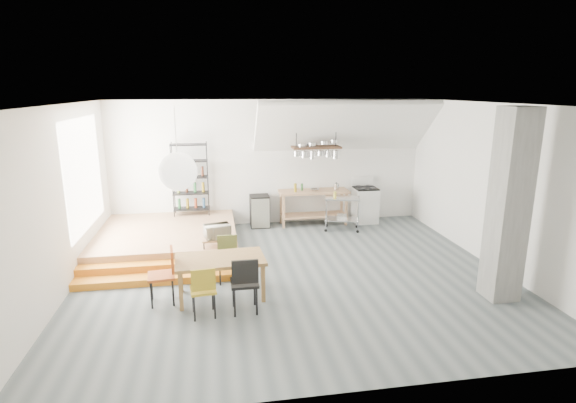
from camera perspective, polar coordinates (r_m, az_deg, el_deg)
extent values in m
plane|color=#525B5F|center=(8.72, 0.64, -9.24)|extent=(8.00, 8.00, 0.00)
cube|color=silver|center=(11.61, -2.38, 4.92)|extent=(8.00, 0.04, 3.20)
cube|color=silver|center=(8.50, -26.95, -0.06)|extent=(0.04, 7.00, 3.20)
cube|color=silver|center=(9.73, 24.55, 1.84)|extent=(0.04, 7.00, 3.20)
cube|color=white|center=(8.00, 0.70, 12.29)|extent=(8.00, 7.00, 0.02)
cube|color=white|center=(11.28, 7.20, 9.41)|extent=(4.40, 1.44, 1.32)
cube|color=white|center=(9.86, -24.46, 3.18)|extent=(0.02, 2.50, 2.20)
cube|color=#A67653|center=(10.46, -15.01, -4.52)|extent=(3.00, 3.00, 0.40)
cube|color=orange|center=(8.69, -16.11, -9.43)|extent=(3.00, 0.35, 0.13)
cube|color=orange|center=(8.98, -15.90, -8.16)|extent=(3.00, 0.35, 0.27)
cube|color=slate|center=(8.14, 26.23, -0.54)|extent=(0.50, 0.50, 3.20)
cube|color=#A67653|center=(11.60, 3.28, 1.27)|extent=(1.80, 0.60, 0.06)
cube|color=#A67653|center=(11.75, 3.24, -1.72)|extent=(1.70, 0.55, 0.04)
cube|color=#A67653|center=(12.11, 6.81, -0.44)|extent=(0.06, 0.06, 0.86)
cube|color=#A67653|center=(11.77, -0.89, -0.77)|extent=(0.06, 0.06, 0.86)
cube|color=#A67653|center=(11.70, 7.40, -0.97)|extent=(0.06, 0.06, 0.86)
cube|color=#A67653|center=(11.35, -0.55, -1.34)|extent=(0.06, 0.06, 0.86)
cube|color=white|center=(12.08, 9.74, -0.49)|extent=(0.60, 0.60, 0.90)
cube|color=black|center=(11.97, 9.84, 1.69)|extent=(0.58, 0.58, 0.03)
cube|color=white|center=(12.20, 9.43, 2.57)|extent=(0.60, 0.05, 0.25)
cylinder|color=black|center=(12.14, 10.25, 1.96)|extent=(0.18, 0.18, 0.02)
cylinder|color=black|center=(12.05, 9.00, 1.93)|extent=(0.18, 0.18, 0.02)
cylinder|color=black|center=(11.88, 10.70, 1.68)|extent=(0.18, 0.18, 0.02)
cylinder|color=black|center=(11.79, 9.42, 1.64)|extent=(0.18, 0.18, 0.02)
cube|color=#3B2517|center=(11.20, 3.59, 6.89)|extent=(1.20, 0.50, 0.05)
cylinder|color=black|center=(11.04, 1.07, 9.81)|extent=(0.02, 0.02, 1.15)
cylinder|color=black|center=(11.27, 6.15, 9.82)|extent=(0.02, 0.02, 1.15)
cylinder|color=silver|center=(11.07, 1.10, 6.10)|extent=(0.16, 0.16, 0.12)
cylinder|color=silver|center=(11.11, 2.12, 6.02)|extent=(0.20, 0.20, 0.16)
cylinder|color=silver|center=(11.15, 3.13, 5.93)|extent=(0.16, 0.16, 0.20)
cylinder|color=silver|center=(11.19, 4.14, 6.15)|extent=(0.20, 0.20, 0.12)
cylinder|color=silver|center=(11.24, 5.13, 6.07)|extent=(0.16, 0.16, 0.16)
cylinder|color=silver|center=(11.30, 6.12, 5.98)|extent=(0.20, 0.20, 0.20)
cylinder|color=black|center=(11.46, -10.16, 3.06)|extent=(0.02, 0.02, 1.80)
cylinder|color=black|center=(11.50, -14.35, 2.88)|extent=(0.02, 0.02, 1.80)
cylinder|color=black|center=(11.11, -10.17, 2.71)|extent=(0.02, 0.02, 1.80)
cylinder|color=black|center=(11.15, -14.49, 2.53)|extent=(0.02, 0.02, 1.80)
cube|color=black|center=(11.47, -12.10, -0.87)|extent=(0.88, 0.38, 0.02)
cube|color=black|center=(11.37, -12.20, 1.07)|extent=(0.88, 0.38, 0.02)
cube|color=black|center=(11.29, -12.31, 3.05)|extent=(0.88, 0.38, 0.02)
cube|color=black|center=(11.22, -12.42, 5.05)|extent=(0.88, 0.38, 0.02)
cube|color=black|center=(11.17, -12.52, 7.08)|extent=(0.88, 0.38, 0.03)
cylinder|color=#2D713B|center=(11.43, -12.14, -0.20)|extent=(0.07, 0.07, 0.24)
cylinder|color=olive|center=(11.34, -12.24, 1.76)|extent=(0.07, 0.07, 0.24)
cylinder|color=maroon|center=(11.26, -12.35, 3.75)|extent=(0.07, 0.07, 0.24)
cube|color=#A67653|center=(9.10, -8.93, -4.67)|extent=(0.60, 0.40, 0.03)
cylinder|color=black|center=(9.29, -7.26, -4.75)|extent=(0.02, 0.02, 0.13)
cylinder|color=black|center=(9.29, -10.60, -4.89)|extent=(0.02, 0.02, 0.13)
cylinder|color=black|center=(8.97, -7.17, -5.45)|extent=(0.02, 0.02, 0.13)
cylinder|color=black|center=(8.97, -10.63, -5.59)|extent=(0.02, 0.02, 0.13)
sphere|color=white|center=(7.24, -13.80, 3.72)|extent=(0.60, 0.60, 0.60)
cube|color=brown|center=(7.67, -8.61, -7.30)|extent=(1.53, 0.93, 0.06)
cube|color=brown|center=(8.20, -4.05, -8.38)|extent=(0.07, 0.07, 0.65)
cube|color=brown|center=(8.12, -13.47, -9.00)|extent=(0.07, 0.07, 0.65)
cube|color=brown|center=(7.56, -3.18, -10.37)|extent=(0.07, 0.07, 0.65)
cube|color=brown|center=(7.47, -13.45, -11.08)|extent=(0.07, 0.07, 0.65)
cube|color=#A0861B|center=(7.20, -10.73, -10.96)|extent=(0.42, 0.42, 0.04)
cube|color=#A0861B|center=(6.94, -10.70, -9.75)|extent=(0.37, 0.08, 0.34)
cylinder|color=black|center=(7.15, -11.80, -13.18)|extent=(0.03, 0.03, 0.42)
cylinder|color=black|center=(7.17, -9.28, -12.98)|extent=(0.03, 0.03, 0.42)
cylinder|color=black|center=(7.43, -11.97, -12.11)|extent=(0.03, 0.03, 0.42)
cylinder|color=black|center=(7.45, -9.55, -11.92)|extent=(0.03, 0.03, 0.42)
cube|color=black|center=(7.23, -5.55, -10.24)|extent=(0.43, 0.43, 0.04)
cube|color=black|center=(6.94, -5.47, -8.87)|extent=(0.41, 0.05, 0.38)
cylinder|color=black|center=(7.17, -6.79, -12.67)|extent=(0.03, 0.03, 0.47)
cylinder|color=black|center=(7.19, -3.99, -12.52)|extent=(0.03, 0.03, 0.47)
cylinder|color=black|center=(7.48, -6.95, -11.49)|extent=(0.03, 0.03, 0.47)
cylinder|color=black|center=(7.50, -4.27, -11.35)|extent=(0.03, 0.03, 0.47)
cube|color=#606731|center=(8.33, -7.63, -7.29)|extent=(0.38, 0.38, 0.04)
cube|color=#606731|center=(8.41, -7.72, -5.35)|extent=(0.36, 0.04, 0.34)
cylinder|color=black|center=(8.56, -6.58, -8.25)|extent=(0.03, 0.03, 0.42)
cylinder|color=black|center=(8.56, -8.65, -8.34)|extent=(0.03, 0.03, 0.42)
cylinder|color=black|center=(8.28, -6.47, -9.05)|extent=(0.03, 0.03, 0.42)
cylinder|color=black|center=(8.27, -8.62, -9.14)|extent=(0.03, 0.03, 0.42)
cube|color=#B14A19|center=(7.74, -15.81, -9.06)|extent=(0.47, 0.47, 0.04)
cube|color=#B14A19|center=(7.65, -14.50, -7.13)|extent=(0.09, 0.41, 0.37)
cylinder|color=black|center=(7.69, -14.38, -11.14)|extent=(0.03, 0.03, 0.47)
cylinder|color=black|center=(8.00, -14.47, -10.12)|extent=(0.03, 0.03, 0.47)
cylinder|color=black|center=(7.69, -16.96, -11.31)|extent=(0.03, 0.03, 0.47)
cylinder|color=black|center=(8.00, -16.94, -10.28)|extent=(0.03, 0.03, 0.47)
cube|color=silver|center=(11.20, 6.94, 0.43)|extent=(0.94, 0.68, 0.04)
cube|color=silver|center=(11.34, 6.85, -2.24)|extent=(0.94, 0.68, 0.03)
cylinder|color=silver|center=(11.51, 8.83, -1.33)|extent=(0.03, 0.03, 0.81)
sphere|color=black|center=(11.61, 8.76, -3.16)|extent=(0.07, 0.07, 0.07)
cylinder|color=silver|center=(11.50, 4.91, -1.23)|extent=(0.03, 0.03, 0.81)
sphere|color=black|center=(11.61, 4.87, -3.05)|extent=(0.07, 0.07, 0.07)
cylinder|color=silver|center=(11.11, 8.91, -1.90)|extent=(0.03, 0.03, 0.81)
sphere|color=black|center=(11.22, 8.83, -3.78)|extent=(0.07, 0.07, 0.07)
cylinder|color=silver|center=(11.10, 4.85, -1.79)|extent=(0.03, 0.03, 0.81)
sphere|color=black|center=(11.21, 4.81, -3.67)|extent=(0.07, 0.07, 0.07)
cube|color=black|center=(11.54, -3.62, -1.21)|extent=(0.48, 0.48, 0.82)
imported|color=beige|center=(9.05, -8.97, -3.76)|extent=(0.56, 0.44, 0.27)
imported|color=silver|center=(11.54, 3.40, 1.50)|extent=(0.26, 0.26, 0.06)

